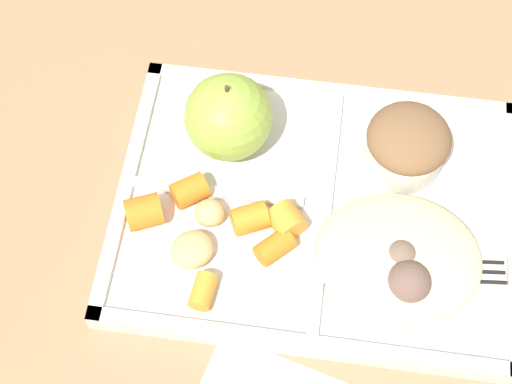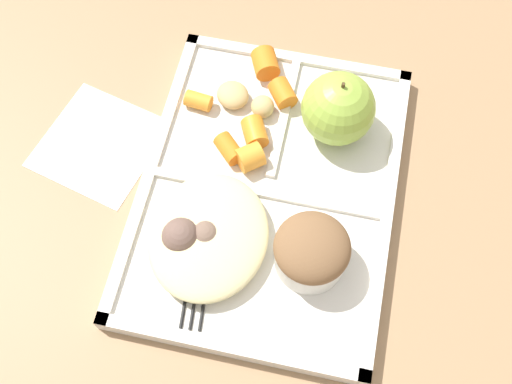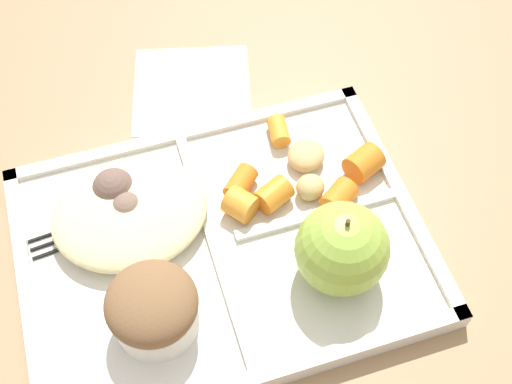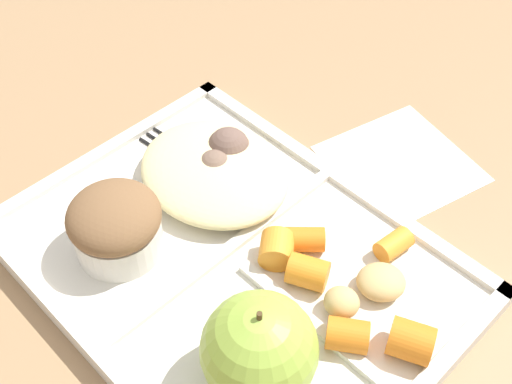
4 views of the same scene
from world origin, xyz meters
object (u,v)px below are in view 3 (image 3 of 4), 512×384
at_px(bran_muffin, 153,308).
at_px(plastic_fork, 103,225).
at_px(lunch_tray, 223,246).
at_px(green_apple, 342,249).

relative_size(bran_muffin, plastic_fork, 0.47).
xyz_separation_m(lunch_tray, green_apple, (-0.08, 0.06, 0.05)).
distance_m(lunch_tray, plastic_fork, 0.11).
bearing_deg(green_apple, lunch_tray, -33.19).
bearing_deg(lunch_tray, plastic_fork, -26.15).
relative_size(green_apple, plastic_fork, 0.53).
relative_size(lunch_tray, green_apple, 4.22).
bearing_deg(bran_muffin, green_apple, 180.00).
xyz_separation_m(bran_muffin, plastic_fork, (0.03, -0.10, -0.03)).
bearing_deg(plastic_fork, green_apple, 150.42).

